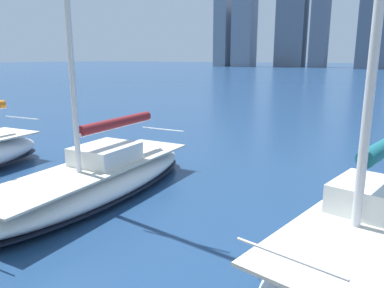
# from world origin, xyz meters

# --- Properties ---
(sailboat_teal) EXTENTS (3.38, 6.98, 10.29)m
(sailboat_teal) POSITION_xyz_m (-3.75, -5.88, 0.76)
(sailboat_teal) COLOR white
(sailboat_teal) RESTS_ON ground
(sailboat_maroon) EXTENTS (3.09, 8.82, 11.56)m
(sailboat_maroon) POSITION_xyz_m (3.87, -6.50, 0.60)
(sailboat_maroon) COLOR white
(sailboat_maroon) RESTS_ON ground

